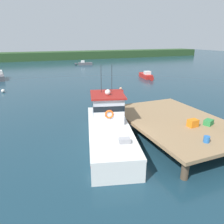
{
  "coord_description": "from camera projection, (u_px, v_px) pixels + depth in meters",
  "views": [
    {
      "loc": [
        -4.26,
        -10.68,
        6.35
      ],
      "look_at": [
        1.2,
        2.53,
        1.4
      ],
      "focal_mm": 33.95,
      "sensor_mm": 36.0,
      "label": 1
    }
  ],
  "objects": [
    {
      "name": "ground_plane",
      "position": [
        110.0,
        149.0,
        12.94
      ],
      "size": [
        200.0,
        200.0,
        0.0
      ],
      "primitive_type": "plane",
      "color": "#193847"
    },
    {
      "name": "dock",
      "position": [
        175.0,
        121.0,
        14.32
      ],
      "size": [
        6.0,
        9.0,
        1.2
      ],
      "color": "#4C3D2D",
      "rests_on": "ground"
    },
    {
      "name": "main_fishing_boat",
      "position": [
        109.0,
        126.0,
        13.67
      ],
      "size": [
        4.61,
        9.93,
        4.8
      ],
      "color": "silver",
      "rests_on": "ground"
    },
    {
      "name": "crate_single_far",
      "position": [
        209.0,
        122.0,
        13.33
      ],
      "size": [
        0.72,
        0.64,
        0.34
      ],
      "primitive_type": "cube",
      "rotation": [
        0.0,
        0.0,
        0.39
      ],
      "color": "#2D8442",
      "rests_on": "dock"
    },
    {
      "name": "crate_single_by_cleat",
      "position": [
        193.0,
        123.0,
        13.06
      ],
      "size": [
        0.62,
        0.47,
        0.46
      ],
      "primitive_type": "cube",
      "rotation": [
        0.0,
        0.0,
        0.05
      ],
      "color": "orange",
      "rests_on": "dock"
    },
    {
      "name": "bait_bucket",
      "position": [
        207.0,
        139.0,
        11.08
      ],
      "size": [
        0.32,
        0.32,
        0.34
      ],
      "primitive_type": "cylinder",
      "color": "#2866B2",
      "rests_on": "dock"
    },
    {
      "name": "deckhand_by_the_boat",
      "position": [
        121.0,
        97.0,
        16.49
      ],
      "size": [
        0.36,
        0.22,
        1.63
      ],
      "color": "#383842",
      "rests_on": "dock"
    },
    {
      "name": "moored_boat_mid_harbor",
      "position": [
        84.0,
        64.0,
        54.04
      ],
      "size": [
        4.52,
        1.87,
        1.13
      ],
      "color": "#4C4C51",
      "rests_on": "ground"
    },
    {
      "name": "moored_boat_far_right",
      "position": [
        146.0,
        76.0,
        35.99
      ],
      "size": [
        1.98,
        4.92,
        1.23
      ],
      "color": "red",
      "rests_on": "ground"
    },
    {
      "name": "mooring_buoy_channel_marker",
      "position": [
        3.0,
        91.0,
        26.34
      ],
      "size": [
        0.44,
        0.44,
        0.44
      ],
      "primitive_type": "sphere",
      "color": "silver",
      "rests_on": "ground"
    },
    {
      "name": "far_shoreline",
      "position": [
        36.0,
        56.0,
        66.69
      ],
      "size": [
        120.0,
        8.0,
        2.4
      ],
      "primitive_type": "cube",
      "color": "#284723",
      "rests_on": "ground"
    }
  ]
}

